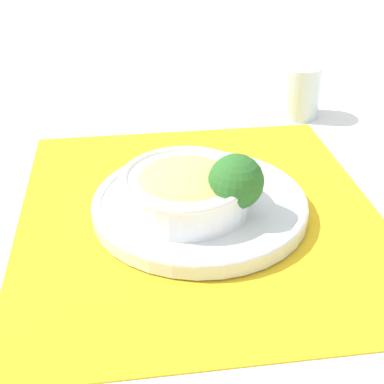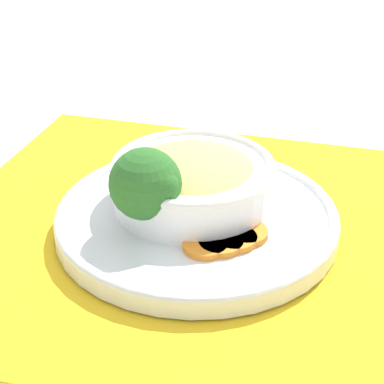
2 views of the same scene
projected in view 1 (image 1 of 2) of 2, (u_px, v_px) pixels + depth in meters
ground_plane at (200, 214)px, 0.68m from camera, size 4.00×4.00×0.00m
placemat at (200, 212)px, 0.68m from camera, size 0.51×0.47×0.00m
plate at (200, 204)px, 0.68m from camera, size 0.27×0.27×0.02m
bowl at (186, 187)px, 0.65m from camera, size 0.16×0.16×0.05m
broccoli_floret at (236, 182)px, 0.62m from camera, size 0.07×0.07×0.08m
carrot_slice_near at (239, 186)px, 0.70m from camera, size 0.04×0.04×0.01m
carrot_slice_middle at (232, 182)px, 0.71m from camera, size 0.04×0.04×0.01m
carrot_slice_far at (223, 179)px, 0.72m from camera, size 0.04×0.04×0.01m
carrot_slice_extra at (213, 177)px, 0.72m from camera, size 0.04×0.04×0.01m
water_glass at (299, 94)px, 0.94m from camera, size 0.07×0.07×0.09m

